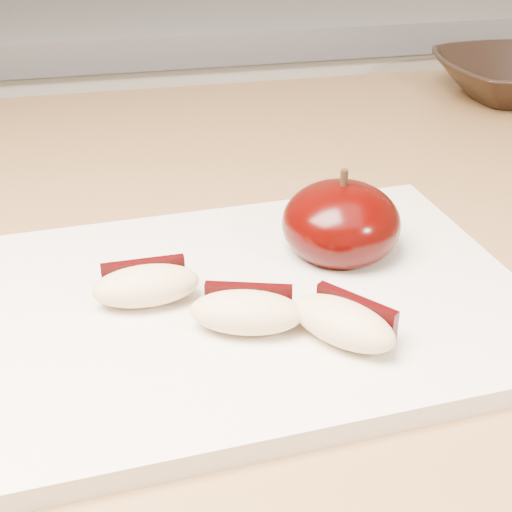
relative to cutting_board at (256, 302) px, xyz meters
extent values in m
cube|color=silver|center=(-0.02, 0.84, -0.46)|extent=(2.40, 0.60, 0.90)
cube|color=slate|center=(-0.02, 0.84, 0.01)|extent=(2.40, 0.62, 0.04)
cube|color=#9E7244|center=(-0.02, 0.14, -0.03)|extent=(1.64, 0.64, 0.04)
cube|color=silver|center=(0.00, 0.00, 0.00)|extent=(0.32, 0.25, 0.01)
ellipsoid|color=black|center=(0.06, 0.04, 0.02)|extent=(0.10, 0.10, 0.05)
cylinder|color=black|center=(0.06, 0.04, 0.06)|extent=(0.00, 0.00, 0.01)
ellipsoid|color=beige|center=(-0.06, 0.00, 0.02)|extent=(0.06, 0.03, 0.02)
cube|color=black|center=(-0.06, 0.02, 0.02)|extent=(0.05, 0.01, 0.02)
ellipsoid|color=beige|center=(-0.01, -0.03, 0.02)|extent=(0.07, 0.05, 0.02)
cube|color=black|center=(-0.01, -0.02, 0.02)|extent=(0.05, 0.02, 0.02)
ellipsoid|color=beige|center=(0.03, -0.05, 0.02)|extent=(0.06, 0.07, 0.02)
cube|color=black|center=(0.04, -0.05, 0.02)|extent=(0.03, 0.04, 0.02)
camera|label=1|loc=(-0.08, -0.34, 0.23)|focal=50.00mm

